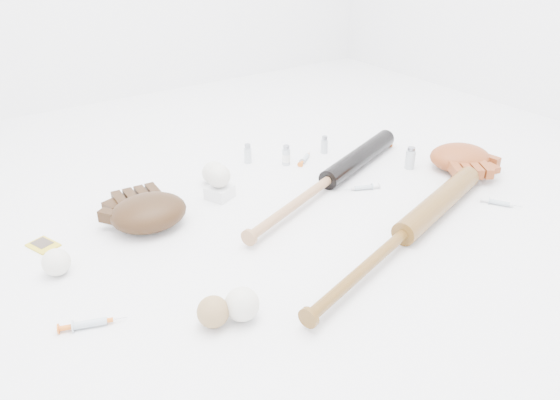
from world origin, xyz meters
TOP-DOWN VIEW (x-y plane):
  - bat_dark at (0.20, 0.10)m, footprint 0.93×0.41m
  - bat_wood at (0.15, -0.29)m, footprint 0.97×0.36m
  - glove_dark at (-0.40, 0.22)m, footprint 0.29×0.29m
  - glove_tan at (0.70, -0.04)m, footprint 0.36×0.36m
  - trading_card at (-0.70, 0.29)m, footprint 0.09×0.10m
  - pedestal at (-0.14, 0.26)m, footprint 0.10×0.10m
  - baseball_on_pedestal at (-0.14, 0.26)m, footprint 0.08×0.08m
  - baseball_left at (-0.70, 0.12)m, footprint 0.07×0.07m
  - baseball_upper at (-0.10, 0.36)m, footprint 0.08×0.08m
  - baseball_mid at (-0.39, -0.31)m, footprint 0.08×0.08m
  - baseball_aged at (-0.46, -0.29)m, footprint 0.07×0.07m
  - syringe_0 at (-0.70, -0.13)m, footprint 0.17×0.08m
  - syringe_1 at (0.29, 0.03)m, footprint 0.14×0.08m
  - syringe_2 at (0.28, 0.34)m, footprint 0.14×0.11m
  - syringe_3 at (0.58, -0.31)m, footprint 0.09×0.13m
  - syringe_4 at (0.59, 0.26)m, footprint 0.14×0.03m
  - vial_0 at (0.09, 0.45)m, footprint 0.03×0.03m
  - vial_1 at (0.38, 0.36)m, footprint 0.03×0.03m
  - vial_2 at (0.20, 0.35)m, footprint 0.03×0.03m
  - vial_3 at (0.55, 0.06)m, footprint 0.04×0.04m

SIDE VIEW (x-z plane):
  - trading_card at x=-0.70m, z-range 0.00..0.00m
  - syringe_4 at x=0.59m, z-range 0.00..0.02m
  - syringe_1 at x=0.29m, z-range 0.00..0.02m
  - syringe_3 at x=0.58m, z-range 0.00..0.02m
  - syringe_2 at x=0.28m, z-range 0.00..0.02m
  - syringe_0 at x=-0.70m, z-range 0.00..0.02m
  - pedestal at x=-0.14m, z-range 0.00..0.04m
  - vial_1 at x=0.38m, z-range 0.00..0.07m
  - bat_dark at x=0.20m, z-range 0.00..0.07m
  - baseball_left at x=-0.70m, z-range 0.00..0.07m
  - bat_wood at x=0.15m, z-range 0.00..0.07m
  - vial_0 at x=0.09m, z-range 0.00..0.07m
  - baseball_aged at x=-0.46m, z-range 0.00..0.07m
  - vial_2 at x=0.20m, z-range 0.00..0.08m
  - baseball_upper at x=-0.10m, z-range 0.00..0.08m
  - baseball_mid at x=-0.39m, z-range 0.00..0.08m
  - vial_3 at x=0.55m, z-range 0.00..0.08m
  - glove_tan at x=0.70m, z-range 0.00..0.09m
  - glove_dark at x=-0.40m, z-range 0.00..0.10m
  - baseball_on_pedestal at x=-0.14m, z-range 0.04..0.12m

